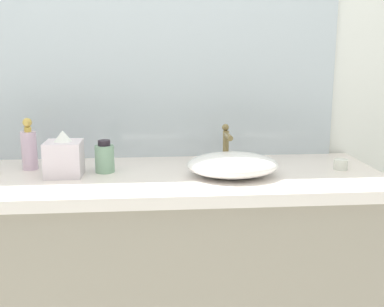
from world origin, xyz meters
name	(u,v)px	position (x,y,z in m)	size (l,w,h in m)	color
bathroom_wall_rear	(124,61)	(0.00, 0.73, 1.30)	(6.00, 0.06, 2.60)	silver
vanity_counter	(155,282)	(0.11, 0.39, 0.45)	(1.74, 0.59, 0.89)	gray
wall_mirror_panel	(150,9)	(0.11, 0.69, 1.51)	(1.58, 0.01, 1.24)	#B2BCC6
sink_basin	(232,165)	(0.41, 0.34, 0.93)	(0.34, 0.27, 0.08)	white
faucet	(226,141)	(0.41, 0.49, 0.99)	(0.03, 0.14, 0.17)	olive
soap_dispenser	(29,148)	(-0.36, 0.51, 0.97)	(0.06, 0.06, 0.20)	#CDAEC7
lotion_bottle	(105,158)	(-0.07, 0.44, 0.94)	(0.07, 0.07, 0.12)	#7EA788
tissue_box	(64,157)	(-0.21, 0.39, 0.96)	(0.13, 0.13, 0.17)	silver
candle_jar	(341,164)	(0.84, 0.40, 0.91)	(0.05, 0.05, 0.04)	silver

